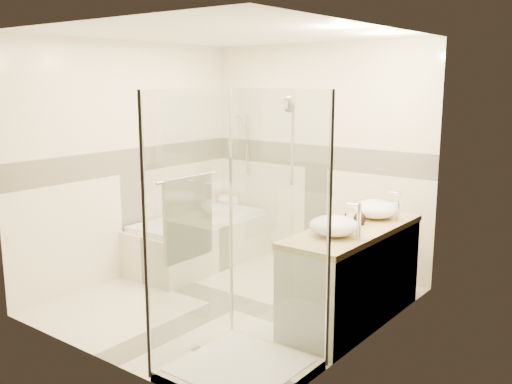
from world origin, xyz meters
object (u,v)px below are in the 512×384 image
Objects in this scene: amenity_bottle_a at (345,222)px; amenity_bottle_b at (360,216)px; shower_enclosure at (234,303)px; vanity at (352,275)px; bathtub at (200,238)px; vessel_sink_far at (334,226)px; vessel_sink_near at (375,209)px.

amenity_bottle_a reaches higher than amenity_bottle_b.
vanity is at bearing 77.03° from shower_enclosure.
bathtub is 2.23m from amenity_bottle_b.
shower_enclosure is 1.25m from amenity_bottle_a.
vessel_sink_far is at bearing -90.00° from amenity_bottle_b.
vessel_sink_near is 1.02× the size of vessel_sink_far.
bathtub is 11.53× the size of amenity_bottle_a.
amenity_bottle_b is at bearing -90.00° from vessel_sink_near.
vessel_sink_near reaches higher than vanity.
vessel_sink_far is (0.27, 0.96, 0.43)m from shower_enclosure.
bathtub is at bearing 174.41° from amenity_bottle_b.
amenity_bottle_a reaches higher than bathtub.
vessel_sink_near reaches higher than vessel_sink_far.
amenity_bottle_b is (0.00, -0.31, -0.01)m from vessel_sink_near.
vanity reaches higher than bathtub.
vessel_sink_near is 0.31m from amenity_bottle_b.
shower_enclosure is 1.08m from vessel_sink_far.
shower_enclosure reaches higher than vanity.
bathtub is at bearing 162.67° from vessel_sink_far.
vessel_sink_near reaches higher than amenity_bottle_b.
shower_enclosure reaches higher than bathtub.
shower_enclosure reaches higher than vessel_sink_far.
vessel_sink_near is at bearing 90.00° from vessel_sink_far.
shower_enclosure is at bearing -103.35° from amenity_bottle_a.
vessel_sink_near is 2.87× the size of amenity_bottle_b.
shower_enclosure is 4.91× the size of vessel_sink_near.
shower_enclosure is 5.02× the size of vessel_sink_far.
bathtub is 4.18× the size of vessel_sink_far.
vanity is (2.15, -0.35, 0.12)m from bathtub.
bathtub is at bearing -177.32° from vessel_sink_near.
vessel_sink_far is 2.81× the size of amenity_bottle_b.
vessel_sink_far is (0.00, -0.76, -0.00)m from vessel_sink_near.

